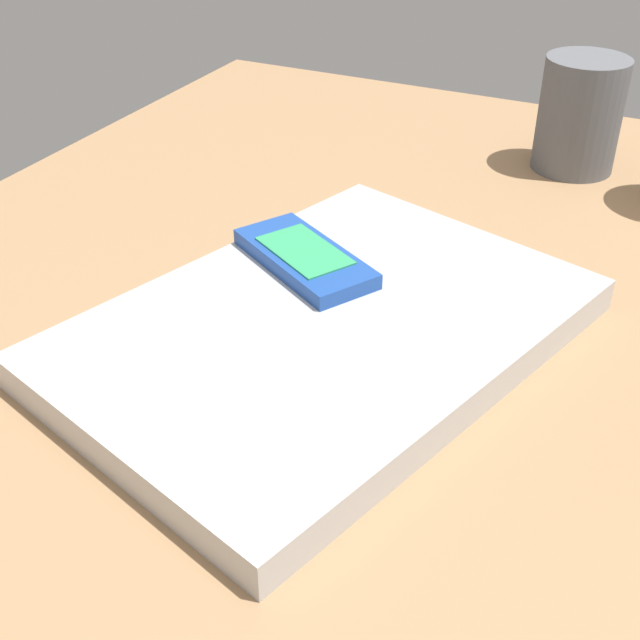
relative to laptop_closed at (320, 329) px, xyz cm
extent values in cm
cube|color=#9E7751|center=(4.35, 0.32, -2.73)|extent=(120.00, 80.00, 3.00)
cube|color=#B7BABC|center=(0.00, 0.00, 0.00)|extent=(41.13, 33.84, 2.46)
cube|color=#1E479E|center=(-5.52, -3.94, 1.82)|extent=(10.57, 12.97, 1.17)
cube|color=#33A566|center=(-5.52, -3.94, 2.47)|extent=(7.29, 8.47, 0.14)
cylinder|color=#595B60|center=(-38.34, 9.17, 4.21)|extent=(7.91, 7.91, 10.88)
camera|label=1|loc=(42.39, 20.57, 32.07)|focal=46.82mm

